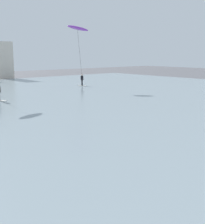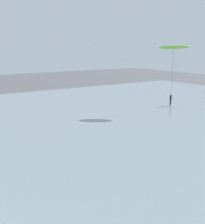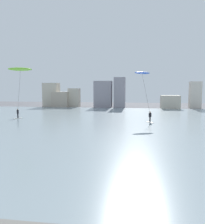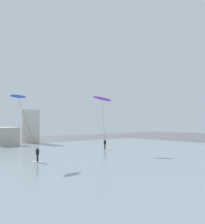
# 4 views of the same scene
# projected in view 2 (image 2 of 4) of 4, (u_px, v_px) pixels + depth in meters

# --- Properties ---
(kitesurfer_lime) EXTENTS (3.87, 4.12, 8.38)m
(kitesurfer_lime) POSITION_uv_depth(u_px,v_px,m) (174.00, 51.00, 40.76)
(kitesurfer_lime) COLOR silver
(kitesurfer_lime) RESTS_ON water_bay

